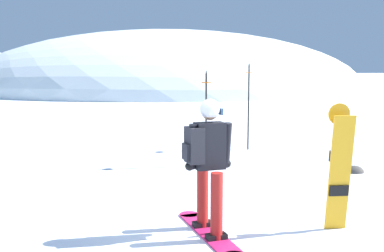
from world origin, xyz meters
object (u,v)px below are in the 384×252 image
object	(u,v)px
rock_dark	(354,172)
spare_snowboard	(339,167)
snowboarder_main	(207,163)
piste_marker_near	(249,101)
piste_marker_far	(206,112)

from	to	relation	value
rock_dark	spare_snowboard	bearing A→B (deg)	-118.01
snowboarder_main	piste_marker_near	world-z (taller)	piste_marker_near
piste_marker_far	rock_dark	world-z (taller)	piste_marker_far
spare_snowboard	piste_marker_far	bearing A→B (deg)	106.21
snowboarder_main	piste_marker_far	world-z (taller)	piste_marker_far
piste_marker_far	rock_dark	xyz separation A→B (m)	(2.89, -0.89, -1.16)
snowboarder_main	piste_marker_far	size ratio (longest dim) A/B	0.88
snowboarder_main	spare_snowboard	xyz separation A→B (m)	(1.69, -0.02, -0.08)
snowboarder_main	spare_snowboard	bearing A→B (deg)	-0.76
piste_marker_near	rock_dark	size ratio (longest dim) A/B	5.71
rock_dark	piste_marker_far	bearing A→B (deg)	162.83
spare_snowboard	snowboarder_main	bearing A→B (deg)	179.24
piste_marker_far	rock_dark	bearing A→B (deg)	-17.17
spare_snowboard	piste_marker_far	xyz separation A→B (m)	(-1.19, 4.09, 0.32)
spare_snowboard	piste_marker_near	xyz separation A→B (m)	(0.13, 5.97, 0.42)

